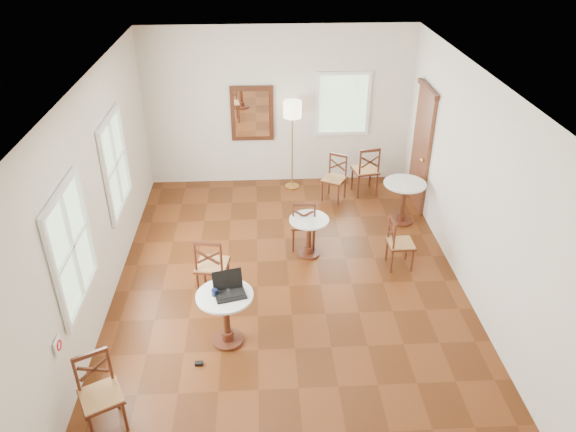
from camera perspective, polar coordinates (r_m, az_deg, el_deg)
The scene contains 17 objects.
ground at distance 8.01m, azimuth 0.12°, elevation -7.28°, with size 7.00×7.00×0.00m, color #58280F.
room_shell at distance 7.28m, azimuth -0.47°, elevation 5.95°, with size 5.02×7.02×3.01m.
cafe_table_near at distance 6.88m, azimuth -6.49°, elevation -9.99°, with size 0.70×0.70×0.74m.
cafe_table_mid at distance 8.47m, azimuth 2.19°, elevation -1.76°, with size 0.61×0.61×0.65m.
cafe_table_back at distance 9.52m, azimuth 11.91°, elevation 1.86°, with size 0.71×0.71×0.75m.
chair_near_a at distance 7.69m, azimuth -7.93°, elevation -5.10°, with size 0.50×0.50×0.94m.
chair_near_b at distance 6.24m, azimuth -18.98°, elevation -17.13°, with size 0.55×0.55×0.90m.
chair_mid_a at distance 8.64m, azimuth 1.64°, elevation -0.78°, with size 0.43×0.43×0.87m.
chair_mid_b at distance 8.36m, azimuth 11.51°, elevation -2.78°, with size 0.39×0.39×0.83m.
chair_back_a at distance 10.37m, azimuth 8.10°, elevation 4.75°, with size 0.51×0.51×0.97m.
chair_back_b at distance 10.12m, azimuth 4.87°, elevation 3.95°, with size 0.54×0.54×0.85m.
floor_lamp at distance 10.12m, azimuth 0.45°, elevation 10.43°, with size 0.34×0.34×1.73m.
laptop at distance 6.69m, azimuth -6.16°, elevation -7.48°, with size 0.43×0.39×0.26m.
mouse at distance 6.73m, azimuth -7.25°, elevation -7.82°, with size 0.11×0.07×0.04m, color black.
navy_mug at distance 6.68m, azimuth -7.63°, elevation -7.89°, with size 0.11×0.07×0.09m.
water_glass at distance 6.65m, azimuth -6.27°, elevation -7.92°, with size 0.06×0.06×0.10m, color white.
power_adapter at distance 6.91m, azimuth -9.26°, elevation -14.91°, with size 0.10×0.06×0.04m, color black.
Camera 1 is at (-0.36, -6.36, 4.86)m, focal length 34.15 mm.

